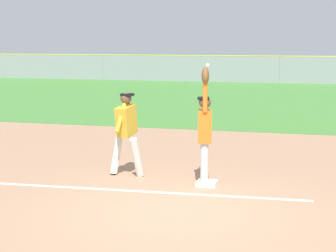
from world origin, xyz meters
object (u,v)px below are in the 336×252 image
at_px(parked_car_tan, 203,69).
at_px(first_base, 207,183).
at_px(baseball, 208,65).
at_px(runner, 126,128).
at_px(fielder, 205,128).
at_px(parked_car_silver, 280,69).

bearing_deg(parked_car_tan, first_base, -82.09).
xyz_separation_m(first_base, baseball, (-0.02, 0.05, 2.26)).
relative_size(runner, baseball, 23.24).
height_order(fielder, parked_car_silver, fielder).
relative_size(baseball, parked_car_silver, 0.02).
relative_size(baseball, parked_car_tan, 0.02).
relative_size(fielder, runner, 1.33).
relative_size(runner, parked_car_silver, 0.39).
bearing_deg(runner, parked_car_tan, 108.79).
xyz_separation_m(fielder, runner, (-1.68, 0.34, -0.12)).
distance_m(first_base, parked_car_tan, 30.09).
xyz_separation_m(baseball, parked_car_tan, (-5.78, 29.47, -1.62)).
bearing_deg(first_base, baseball, 109.82).
bearing_deg(baseball, parked_car_tan, 101.09).
height_order(first_base, runner, runner).
distance_m(first_base, runner, 2.01).
bearing_deg(fielder, runner, -22.74).
bearing_deg(baseball, runner, 171.10).
xyz_separation_m(first_base, fielder, (-0.05, -0.02, 1.08)).
distance_m(fielder, baseball, 1.18).
relative_size(parked_car_tan, parked_car_silver, 1.02).
height_order(parked_car_tan, parked_car_silver, same).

